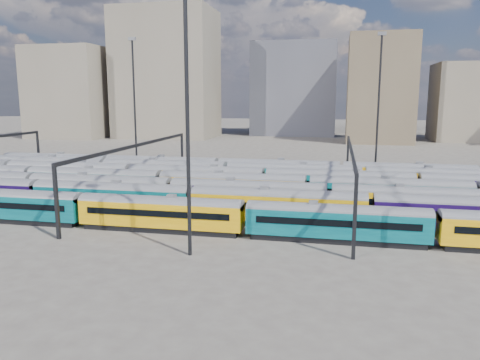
% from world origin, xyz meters
% --- Properties ---
extents(ground, '(500.00, 500.00, 0.00)m').
position_xyz_m(ground, '(0.00, 0.00, 0.00)').
color(ground, '#48423D').
rests_on(ground, ground).
extents(rake_0, '(94.49, 2.77, 4.65)m').
position_xyz_m(rake_0, '(-10.60, -15.00, 2.44)').
color(rake_0, black).
rests_on(rake_0, ground).
extents(rake_1, '(123.14, 3.00, 5.06)m').
position_xyz_m(rake_1, '(12.05, -10.00, 2.65)').
color(rake_1, black).
rests_on(rake_1, ground).
extents(rake_2, '(121.85, 2.97, 5.00)m').
position_xyz_m(rake_2, '(7.47, -5.00, 2.63)').
color(rake_2, black).
rests_on(rake_2, ground).
extents(rake_3, '(124.65, 3.04, 5.12)m').
position_xyz_m(rake_3, '(-16.34, 0.00, 2.69)').
color(rake_3, black).
rests_on(rake_3, ground).
extents(rake_4, '(127.02, 3.10, 5.22)m').
position_xyz_m(rake_4, '(-2.06, 5.00, 2.74)').
color(rake_4, black).
rests_on(rake_4, ground).
extents(rake_5, '(127.23, 3.10, 5.23)m').
position_xyz_m(rake_5, '(12.27, 10.00, 2.75)').
color(rake_5, black).
rests_on(rake_5, ground).
extents(rake_6, '(103.27, 3.03, 5.09)m').
position_xyz_m(rake_6, '(-1.39, 15.00, 2.67)').
color(rake_6, black).
rests_on(rake_6, ground).
extents(gantry_1, '(0.35, 40.35, 8.03)m').
position_xyz_m(gantry_1, '(-20.00, 0.00, 6.79)').
color(gantry_1, black).
rests_on(gantry_1, ground).
extents(gantry_2, '(0.35, 40.35, 8.03)m').
position_xyz_m(gantry_2, '(10.00, 0.00, 6.79)').
color(gantry_2, black).
rests_on(gantry_2, ground).
extents(mast_1, '(1.40, 0.50, 25.60)m').
position_xyz_m(mast_1, '(-30.00, 22.00, 13.97)').
color(mast_1, black).
rests_on(mast_1, ground).
extents(mast_2, '(1.40, 0.50, 25.60)m').
position_xyz_m(mast_2, '(-5.00, -22.00, 13.97)').
color(mast_2, black).
rests_on(mast_2, ground).
extents(mast_3, '(1.40, 0.50, 25.60)m').
position_xyz_m(mast_3, '(15.00, 24.00, 13.97)').
color(mast_3, black).
rests_on(mast_3, ground).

